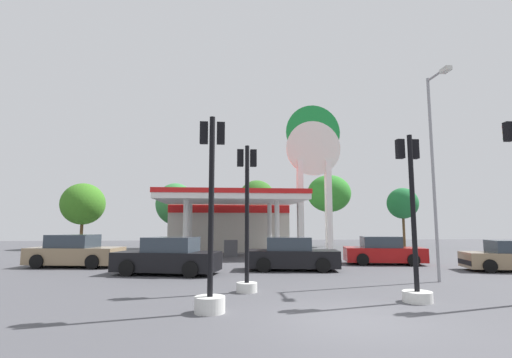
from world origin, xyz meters
TOP-DOWN VIEW (x-y plane):
  - ground_plane at (0.00, 0.00)m, footprint 90.00×90.00m
  - gas_station at (-2.17, 23.25)m, footprint 9.82×13.58m
  - station_pole_sign at (3.88, 18.12)m, footprint 4.04×0.56m
  - car_0 at (5.98, 11.54)m, footprint 4.44×2.54m
  - car_1 at (-5.19, 8.43)m, footprint 4.79×2.96m
  - car_2 at (10.47, 7.95)m, footprint 4.23×2.56m
  - car_3 at (-10.32, 11.85)m, footprint 4.81×2.67m
  - car_4 at (0.47, 9.38)m, footprint 4.55×2.49m
  - traffic_signal_0 at (-3.20, 1.05)m, footprint 0.75×0.75m
  - traffic_signal_1 at (2.51, 1.77)m, footprint 0.80×0.80m
  - traffic_signal_3 at (-2.09, 3.79)m, footprint 0.66×0.69m
  - tree_0 at (-15.36, 27.09)m, footprint 3.87×3.87m
  - tree_1 at (-7.06, 26.91)m, footprint 3.55×3.55m
  - tree_2 at (0.83, 29.43)m, footprint 3.51×3.51m
  - tree_3 at (7.97, 28.09)m, footprint 4.33×4.33m
  - tree_4 at (15.37, 27.55)m, footprint 3.07×3.07m
  - corner_streetlamp at (5.29, 5.03)m, footprint 0.24×1.48m

SIDE VIEW (x-z plane):
  - ground_plane at x=0.00m, z-range 0.00..0.00m
  - car_2 at x=10.47m, z-range -0.07..1.35m
  - car_0 at x=5.98m, z-range -0.07..1.43m
  - car_4 at x=0.47m, z-range -0.07..1.47m
  - car_1 at x=-5.19m, z-range -0.08..1.52m
  - car_3 at x=-10.32m, z-range -0.08..1.55m
  - traffic_signal_0 at x=-3.20m, z-range -0.90..4.00m
  - traffic_signal_1 at x=2.51m, z-range -0.79..3.94m
  - traffic_signal_3 at x=-2.09m, z-range -0.51..4.24m
  - gas_station at x=-2.17m, z-range 0.01..4.37m
  - tree_0 at x=-15.36m, z-range 1.07..6.98m
  - tree_1 at x=-7.06m, z-range 1.06..7.05m
  - tree_4 at x=15.37m, z-range 1.35..7.18m
  - corner_streetlamp at x=5.29m, z-range 0.73..8.70m
  - tree_2 at x=0.83m, z-range 1.70..8.36m
  - tree_3 at x=7.97m, z-range 1.68..8.79m
  - station_pole_sign at x=3.88m, z-range 1.42..12.40m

